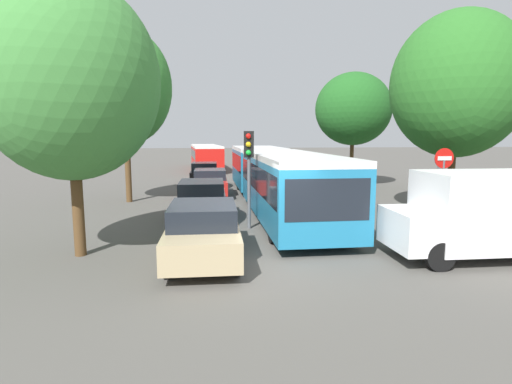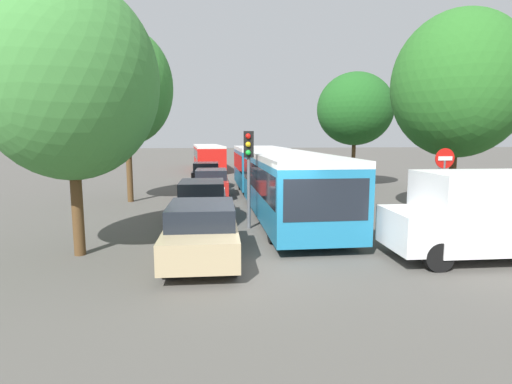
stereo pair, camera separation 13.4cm
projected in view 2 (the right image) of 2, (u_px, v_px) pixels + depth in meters
ground_plane at (270, 265)px, 10.07m from camera, size 200.00×200.00×0.00m
articulated_bus at (273, 173)px, 18.84m from camera, size 2.67×17.39×2.58m
city_bus_rear at (208, 155)px, 38.65m from camera, size 3.15×11.07×2.35m
queued_car_tan at (202, 231)px, 10.50m from camera, size 1.91×4.34×1.50m
queued_car_silver at (202, 199)px, 15.67m from camera, size 1.92×4.35×1.50m
queued_car_red at (211, 182)px, 21.64m from camera, size 1.86×4.23×1.46m
queued_car_black at (206, 173)px, 27.05m from camera, size 1.87×4.24×1.46m
white_van at (490, 213)px, 10.46m from camera, size 5.03×2.07×2.31m
traffic_light at (249, 158)px, 13.72m from camera, size 0.37×0.39×3.40m
no_entry_sign at (444, 176)px, 13.78m from camera, size 0.70×0.08×2.82m
direction_sign_post at (441, 154)px, 15.21m from camera, size 0.36×1.38×3.60m
tree_left_near at (69, 81)px, 10.30m from camera, size 4.57×4.57×7.25m
tree_left_mid at (126, 87)px, 19.04m from camera, size 4.47×4.47×8.32m
tree_right_near at (458, 85)px, 15.12m from camera, size 4.95×4.95×7.91m
tree_right_mid at (356, 111)px, 25.06m from camera, size 4.74×4.74×7.18m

